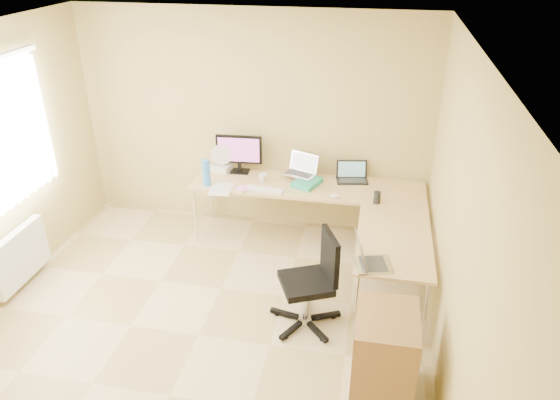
% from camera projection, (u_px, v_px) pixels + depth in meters
% --- Properties ---
extents(floor, '(4.50, 4.50, 0.00)m').
position_uv_depth(floor, '(199.00, 335.00, 4.80)').
color(floor, '#CEB586').
rests_on(floor, ground).
extents(ceiling, '(4.50, 4.50, 0.00)m').
position_uv_depth(ceiling, '(172.00, 47.00, 3.60)').
color(ceiling, white).
rests_on(ceiling, ground).
extents(wall_back, '(4.50, 0.00, 4.50)m').
position_uv_depth(wall_back, '(253.00, 122.00, 6.16)').
color(wall_back, tan).
rests_on(wall_back, ground).
extents(wall_right, '(0.00, 4.50, 4.50)m').
position_uv_depth(wall_right, '(457.00, 238.00, 3.85)').
color(wall_right, tan).
rests_on(wall_right, ground).
extents(desk_main, '(2.65, 0.70, 0.73)m').
position_uv_depth(desk_main, '(307.00, 213.00, 6.12)').
color(desk_main, tan).
rests_on(desk_main, ground).
extents(desk_return, '(0.70, 1.30, 0.73)m').
position_uv_depth(desk_return, '(391.00, 271.00, 5.09)').
color(desk_return, tan).
rests_on(desk_return, ground).
extents(monitor, '(0.56, 0.21, 0.47)m').
position_uv_depth(monitor, '(239.00, 154.00, 6.17)').
color(monitor, black).
rests_on(monitor, desk_main).
extents(book_stack, '(0.35, 0.40, 0.06)m').
position_uv_depth(book_stack, '(307.00, 182.00, 5.95)').
color(book_stack, '#1F8C6F').
rests_on(book_stack, desk_main).
extents(laptop_center, '(0.44, 0.40, 0.24)m').
position_uv_depth(laptop_center, '(300.00, 165.00, 6.02)').
color(laptop_center, silver).
rests_on(laptop_center, desk_main).
extents(laptop_black, '(0.40, 0.32, 0.22)m').
position_uv_depth(laptop_black, '(353.00, 172.00, 5.99)').
color(laptop_black, black).
rests_on(laptop_black, desk_main).
extents(keyboard, '(0.45, 0.16, 0.02)m').
position_uv_depth(keyboard, '(264.00, 190.00, 5.82)').
color(keyboard, silver).
rests_on(keyboard, desk_main).
extents(mouse, '(0.13, 0.11, 0.04)m').
position_uv_depth(mouse, '(335.00, 196.00, 5.66)').
color(mouse, silver).
rests_on(mouse, desk_main).
extents(mug, '(0.11, 0.11, 0.09)m').
position_uv_depth(mug, '(263.00, 178.00, 6.02)').
color(mug, white).
rests_on(mug, desk_main).
extents(cd_stack, '(0.15, 0.15, 0.03)m').
position_uv_depth(cd_stack, '(242.00, 190.00, 5.81)').
color(cd_stack, white).
rests_on(cd_stack, desk_main).
extents(water_bottle, '(0.12, 0.12, 0.31)m').
position_uv_depth(water_bottle, '(206.00, 173.00, 5.88)').
color(water_bottle, '#317FD3').
rests_on(water_bottle, desk_main).
extents(papers, '(0.26, 0.36, 0.01)m').
position_uv_depth(papers, '(221.00, 189.00, 5.85)').
color(papers, silver).
rests_on(papers, desk_main).
extents(white_box, '(0.27, 0.23, 0.09)m').
position_uv_depth(white_box, '(221.00, 167.00, 6.29)').
color(white_box, silver).
rests_on(white_box, desk_main).
extents(desk_fan, '(0.31, 0.31, 0.31)m').
position_uv_depth(desk_fan, '(223.00, 159.00, 6.24)').
color(desk_fan, white).
rests_on(desk_fan, desk_main).
extents(black_cup, '(0.08, 0.08, 0.13)m').
position_uv_depth(black_cup, '(377.00, 197.00, 5.53)').
color(black_cup, black).
rests_on(black_cup, desk_main).
extents(laptop_return, '(0.43, 0.37, 0.24)m').
position_uv_depth(laptop_return, '(374.00, 254.00, 4.47)').
color(laptop_return, silver).
rests_on(laptop_return, desk_return).
extents(office_chair, '(0.76, 0.76, 0.95)m').
position_uv_depth(office_chair, '(306.00, 279.00, 4.73)').
color(office_chair, black).
rests_on(office_chair, ground).
extents(cabinet, '(0.47, 0.59, 0.81)m').
position_uv_depth(cabinet, '(383.00, 358.00, 4.05)').
color(cabinet, '#A26B42').
rests_on(cabinet, ground).
extents(radiator, '(0.09, 0.80, 0.55)m').
position_uv_depth(radiator, '(20.00, 256.00, 5.33)').
color(radiator, white).
rests_on(radiator, ground).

